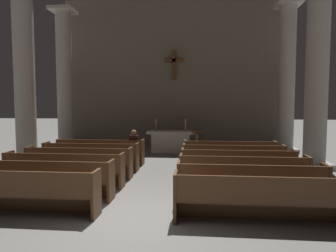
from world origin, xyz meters
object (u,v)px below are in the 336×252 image
object	(u,v)px
pew_right_row_6	(229,154)
column_right_third	(286,80)
pew_left_row_1	(19,192)
pew_left_row_2	(45,179)
pew_right_row_3	(243,173)
pew_right_row_5	(233,159)
altar	(171,141)
candlestick_left	(156,127)
pew_right_row_4	(237,165)
column_left_third	(65,82)
lectern	(197,144)
column_right_second	(317,72)
pew_left_row_4	(79,162)
candlestick_right	(186,127)
pew_right_row_1	(261,199)
pew_left_row_6	(101,152)
pew_left_row_5	(91,156)
pew_right_row_2	(251,184)
column_left_second	(24,75)
lone_worshipper	(134,146)
pew_left_row_3	(64,170)

from	to	relation	value
pew_right_row_6	column_right_third	xyz separation A→B (m)	(2.98, 3.58, 2.92)
pew_left_row_1	pew_left_row_2	bearing A→B (deg)	90.00
pew_right_row_3	pew_right_row_5	xyz separation A→B (m)	(0.00, 2.07, 0.00)
altar	candlestick_left	bearing A→B (deg)	-180.00
pew_left_row_1	altar	xyz separation A→B (m)	(2.40, 8.24, 0.06)
column_right_third	pew_right_row_4	bearing A→B (deg)	-117.76
pew_right_row_4	column_right_third	size ratio (longest dim) A/B	0.47
pew_right_row_4	column_left_third	xyz separation A→B (m)	(-7.78, 5.66, 2.92)
pew_right_row_4	pew_right_row_6	xyz separation A→B (m)	(0.00, 2.07, 0.00)
pew_right_row_3	lectern	size ratio (longest dim) A/B	2.84
column_right_second	pew_left_row_2	bearing A→B (deg)	-151.41
column_right_second	lectern	bearing A→B (deg)	156.92
pew_left_row_4	candlestick_right	bearing A→B (deg)	58.89
pew_right_row_1	pew_right_row_4	xyz separation A→B (m)	(0.00, 3.11, 0.00)
pew_left_row_6	lectern	size ratio (longest dim) A/B	2.84
pew_right_row_4	lectern	size ratio (longest dim) A/B	2.84
candlestick_left	pew_left_row_5	bearing A→B (deg)	-112.51
candlestick_left	lectern	size ratio (longest dim) A/B	0.50
column_left_third	altar	distance (m)	6.11
pew_right_row_3	altar	bearing A→B (deg)	111.24
pew_right_row_5	lectern	distance (m)	3.13
pew_left_row_2	pew_right_row_5	distance (m)	5.72
candlestick_left	pew_left_row_6	bearing A→B (deg)	-119.01
pew_right_row_6	lectern	bearing A→B (deg)	122.29
lectern	pew_right_row_1	bearing A→B (deg)	-80.50
pew_left_row_4	pew_right_row_4	size ratio (longest dim) A/B	1.00
pew_left_row_2	column_left_third	xyz separation A→B (m)	(-2.98, 7.73, 2.92)
pew_left_row_5	column_right_second	size ratio (longest dim) A/B	0.47
pew_left_row_5	pew_right_row_6	bearing A→B (deg)	12.18
column_right_second	column_right_third	size ratio (longest dim) A/B	1.00
pew_left_row_6	candlestick_right	distance (m)	4.42
pew_right_row_3	pew_left_row_6	bearing A→B (deg)	147.08
pew_left_row_4	pew_right_row_2	world-z (taller)	same
pew_right_row_3	candlestick_left	bearing A→B (deg)	116.66
pew_right_row_1	lectern	distance (m)	7.14
pew_right_row_5	column_left_second	xyz separation A→B (m)	(-7.78, 1.13, 2.92)
pew_right_row_4	lone_worshipper	bearing A→B (deg)	149.00
pew_left_row_6	pew_left_row_1	bearing A→B (deg)	-90.00
pew_left_row_1	candlestick_right	distance (m)	8.84
pew_left_row_2	pew_left_row_6	size ratio (longest dim) A/B	1.00
pew_left_row_4	column_left_second	size ratio (longest dim) A/B	0.47
pew_right_row_5	pew_right_row_4	bearing A→B (deg)	-90.00
pew_right_row_6	lectern	size ratio (longest dim) A/B	2.84
column_left_second	altar	distance (m)	6.78
pew_right_row_6	pew_right_row_5	bearing A→B (deg)	-90.00
pew_left_row_3	pew_right_row_4	world-z (taller)	same
pew_right_row_5	altar	size ratio (longest dim) A/B	1.49
column_right_third	candlestick_left	world-z (taller)	column_right_third
column_left_third	candlestick_right	world-z (taller)	column_left_third
column_right_third	candlestick_right	xyz separation A→B (m)	(-4.68, -0.52, -2.21)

